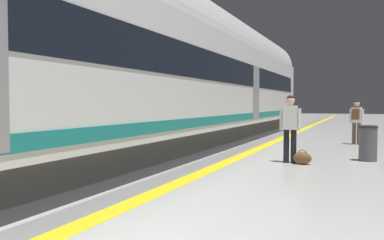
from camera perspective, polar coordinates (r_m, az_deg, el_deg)
name	(u,v)px	position (r m, az deg, el deg)	size (l,w,h in m)	color
safety_line_strip	(232,160)	(10.67, 5.72, -5.59)	(0.36, 80.00, 0.01)	yellow
tactile_edge_band	(219,159)	(10.78, 3.89, -5.50)	(0.68, 80.00, 0.01)	slate
high_speed_train	(128,61)	(10.08, -8.98, 8.18)	(2.94, 35.48, 4.97)	#38383D
passenger_near	(290,124)	(10.29, 13.68, -0.52)	(0.52, 0.22, 1.68)	black
duffel_bag_near	(302,158)	(10.19, 15.30, -5.20)	(0.44, 0.26, 0.36)	brown
passenger_mid	(356,118)	(15.64, 22.18, 0.22)	(0.48, 0.36, 1.58)	brown
duffel_bag_mid	(366,141)	(15.52, 23.32, -2.72)	(0.44, 0.26, 0.36)	black
waste_bin	(368,143)	(11.30, 23.57, -3.02)	(0.46, 0.46, 0.91)	#4C4C51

